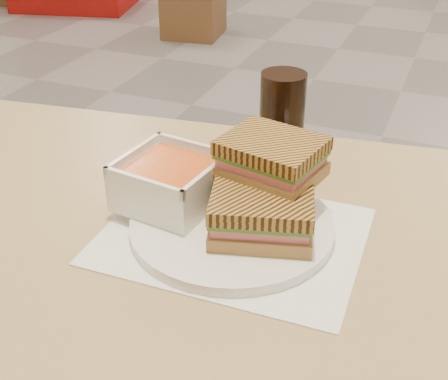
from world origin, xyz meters
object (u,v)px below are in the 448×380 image
at_px(plate, 232,226).
at_px(bg_chair_0r, 193,5).
at_px(cola_glass, 282,120).
at_px(main_table, 128,280).
at_px(soup_bowl, 171,183).
at_px(panini_lower, 262,213).

relative_size(plate, bg_chair_0r, 0.66).
bearing_deg(cola_glass, bg_chair_0r, 117.71).
xyz_separation_m(main_table, soup_bowl, (0.06, 0.05, 0.16)).
relative_size(main_table, bg_chair_0r, 3.00).
bearing_deg(main_table, bg_chair_0r, 113.46).
distance_m(plate, soup_bowl, 0.11).
xyz_separation_m(main_table, panini_lower, (0.21, 0.02, 0.16)).
height_order(soup_bowl, bg_chair_0r, soup_bowl).
bearing_deg(soup_bowl, plate, -8.14).
bearing_deg(cola_glass, main_table, -122.25).
xyz_separation_m(main_table, cola_glass, (0.16, 0.25, 0.19)).
bearing_deg(cola_glass, soup_bowl, -115.83).
bearing_deg(panini_lower, cola_glass, 101.51).
relative_size(plate, cola_glass, 1.81).
xyz_separation_m(soup_bowl, panini_lower, (0.15, -0.02, -0.00)).
bearing_deg(main_table, panini_lower, 6.50).
height_order(plate, cola_glass, cola_glass).
bearing_deg(plate, main_table, -168.67).
relative_size(soup_bowl, panini_lower, 0.93).
height_order(soup_bowl, cola_glass, cola_glass).
distance_m(panini_lower, bg_chair_0r, 3.59).
height_order(main_table, panini_lower, panini_lower).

